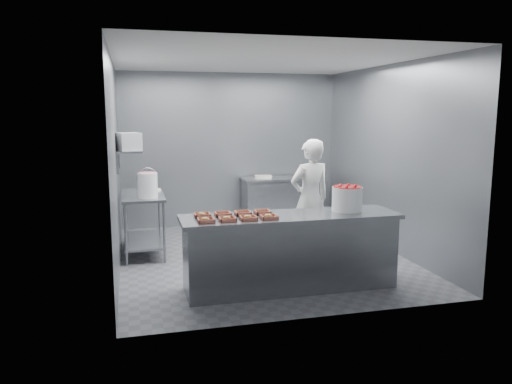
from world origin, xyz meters
TOP-DOWN VIEW (x-y plane):
  - floor at (0.00, 0.00)m, footprint 4.50×4.50m
  - ceiling at (0.00, 0.00)m, footprint 4.50×4.50m
  - wall_back at (0.00, 2.25)m, footprint 4.00×0.04m
  - wall_left at (-2.00, 0.00)m, footprint 0.04×4.50m
  - wall_right at (2.00, 0.00)m, footprint 0.04×4.50m
  - service_counter at (0.00, -1.35)m, footprint 2.60×0.70m
  - prep_table at (-1.65, 0.60)m, footprint 0.60×1.20m
  - back_counter at (0.90, 1.90)m, footprint 1.50×0.60m
  - wall_shelf at (-1.82, 0.60)m, footprint 0.35×0.90m
  - tray_0 at (-1.03, -1.49)m, footprint 0.19×0.18m
  - tray_1 at (-0.79, -1.49)m, footprint 0.19×0.18m
  - tray_2 at (-0.55, -1.49)m, footprint 0.19×0.18m
  - tray_3 at (-0.31, -1.49)m, footprint 0.19×0.18m
  - tray_4 at (-1.03, -1.21)m, footprint 0.19×0.18m
  - tray_5 at (-0.79, -1.21)m, footprint 0.19×0.18m
  - tray_6 at (-0.55, -1.21)m, footprint 0.19×0.18m
  - tray_7 at (-0.31, -1.21)m, footprint 0.19×0.18m
  - worker at (0.67, -0.19)m, footprint 0.70×0.53m
  - strawberry_tub at (0.74, -1.30)m, footprint 0.37×0.37m
  - glaze_bucket at (-1.59, 0.27)m, footprint 0.29×0.28m
  - bucket_lid at (-1.51, 0.88)m, footprint 0.30×0.30m
  - rag at (-1.54, 0.97)m, footprint 0.16×0.14m
  - appliance at (-1.82, 0.37)m, footprint 0.37×0.40m
  - paper_stack at (0.54, 1.90)m, footprint 0.35×0.29m

SIDE VIEW (x-z plane):
  - floor at x=0.00m, z-range 0.00..0.00m
  - back_counter at x=0.90m, z-range 0.00..0.90m
  - service_counter at x=0.00m, z-range 0.00..0.90m
  - prep_table at x=-1.65m, z-range 0.14..1.04m
  - worker at x=0.67m, z-range 0.00..1.72m
  - rag at x=-1.54m, z-range 0.90..0.92m
  - bucket_lid at x=-1.51m, z-range 0.90..0.92m
  - tray_5 at x=-0.79m, z-range 0.90..0.94m
  - tray_6 at x=-0.55m, z-range 0.90..0.94m
  - tray_7 at x=-0.31m, z-range 0.90..0.94m
  - tray_0 at x=-1.03m, z-range 0.89..0.95m
  - tray_1 at x=-0.79m, z-range 0.89..0.95m
  - tray_2 at x=-0.55m, z-range 0.89..0.95m
  - tray_3 at x=-0.31m, z-range 0.89..0.95m
  - tray_4 at x=-1.03m, z-range 0.89..0.95m
  - paper_stack at x=0.54m, z-range 0.90..0.95m
  - strawberry_tub at x=0.74m, z-range 0.91..1.21m
  - glaze_bucket at x=-1.59m, z-range 0.87..1.30m
  - wall_back at x=0.00m, z-range 0.00..2.80m
  - wall_left at x=-2.00m, z-range 0.00..2.80m
  - wall_right at x=2.00m, z-range 0.00..2.80m
  - wall_shelf at x=-1.82m, z-range 1.54..1.56m
  - appliance at x=-1.82m, z-range 1.56..1.81m
  - ceiling at x=0.00m, z-range 2.80..2.80m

